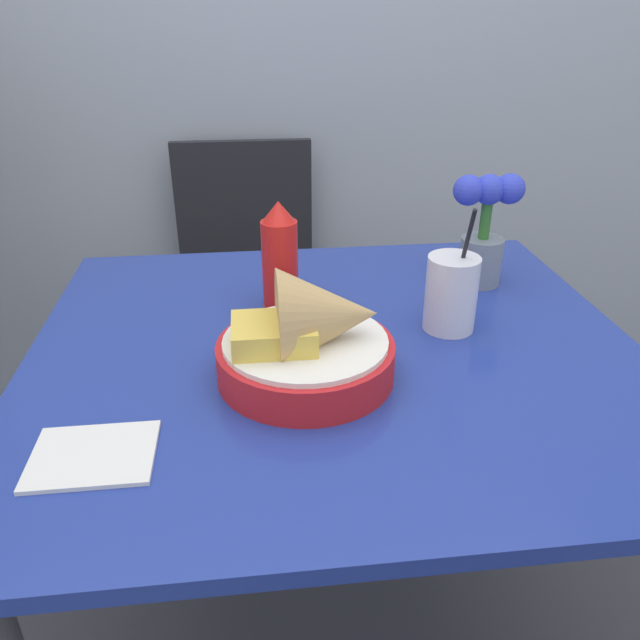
{
  "coord_description": "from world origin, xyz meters",
  "views": [
    {
      "loc": [
        -0.13,
        -0.87,
        1.22
      ],
      "look_at": [
        -0.03,
        -0.03,
        0.79
      ],
      "focal_mm": 35.0,
      "sensor_mm": 36.0,
      "label": 1
    }
  ],
  "objects_px": {
    "chair_far_window": "(247,268)",
    "drink_cup": "(451,296)",
    "food_basket": "(312,341)",
    "ketchup_bottle": "(280,257)",
    "flower_vase": "(484,228)"
  },
  "relations": [
    {
      "from": "drink_cup",
      "to": "flower_vase",
      "type": "relative_size",
      "value": 1.01
    },
    {
      "from": "ketchup_bottle",
      "to": "flower_vase",
      "type": "bearing_deg",
      "value": 8.29
    },
    {
      "from": "chair_far_window",
      "to": "drink_cup",
      "type": "height_order",
      "value": "drink_cup"
    },
    {
      "from": "chair_far_window",
      "to": "drink_cup",
      "type": "xyz_separation_m",
      "value": [
        0.34,
        -0.81,
        0.27
      ]
    },
    {
      "from": "chair_far_window",
      "to": "ketchup_bottle",
      "type": "bearing_deg",
      "value": -84.73
    },
    {
      "from": "chair_far_window",
      "to": "food_basket",
      "type": "xyz_separation_m",
      "value": [
        0.09,
        -0.94,
        0.27
      ]
    },
    {
      "from": "flower_vase",
      "to": "drink_cup",
      "type": "bearing_deg",
      "value": -122.98
    },
    {
      "from": "drink_cup",
      "to": "flower_vase",
      "type": "height_order",
      "value": "drink_cup"
    },
    {
      "from": "drink_cup",
      "to": "chair_far_window",
      "type": "bearing_deg",
      "value": 112.74
    },
    {
      "from": "food_basket",
      "to": "drink_cup",
      "type": "bearing_deg",
      "value": 27.1
    },
    {
      "from": "food_basket",
      "to": "ketchup_bottle",
      "type": "relative_size",
      "value": 1.33
    },
    {
      "from": "food_basket",
      "to": "flower_vase",
      "type": "xyz_separation_m",
      "value": [
        0.36,
        0.3,
        0.05
      ]
    },
    {
      "from": "chair_far_window",
      "to": "food_basket",
      "type": "height_order",
      "value": "food_basket"
    },
    {
      "from": "chair_far_window",
      "to": "drink_cup",
      "type": "bearing_deg",
      "value": -67.26
    },
    {
      "from": "food_basket",
      "to": "chair_far_window",
      "type": "bearing_deg",
      "value": 95.78
    }
  ]
}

